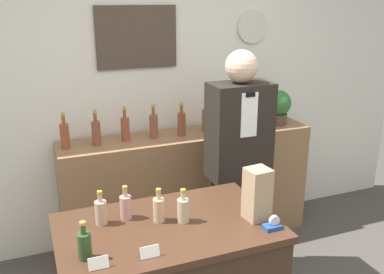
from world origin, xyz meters
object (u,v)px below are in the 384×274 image
at_px(shopkeeper, 238,169).
at_px(tape_dispenser, 273,225).
at_px(paper_bag, 257,194).
at_px(potted_plant, 278,106).

height_order(shopkeeper, tape_dispenser, shopkeeper).
relative_size(paper_bag, tape_dispenser, 3.18).
distance_m(paper_bag, tape_dispenser, 0.18).
xyz_separation_m(paper_bag, tape_dispenser, (0.02, -0.13, -0.12)).
bearing_deg(potted_plant, shopkeeper, -140.90).
xyz_separation_m(shopkeeper, potted_plant, (0.67, 0.54, 0.29)).
distance_m(shopkeeper, tape_dispenser, 0.96).
bearing_deg(potted_plant, paper_bag, -126.08).
height_order(paper_bag, tape_dispenser, paper_bag).
height_order(shopkeeper, paper_bag, shopkeeper).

